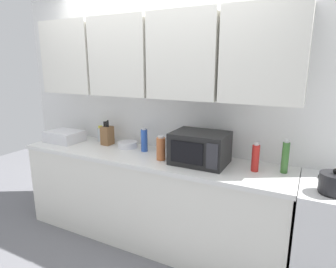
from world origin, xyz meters
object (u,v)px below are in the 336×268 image
(dish_rack, at_px, (65,136))
(bottle_blue_cleaner, at_px, (144,140))
(bottle_spice_jar, at_px, (161,148))
(bowl_ceramic_small, at_px, (128,145))
(knife_block, at_px, (107,135))
(bottle_green_oil, at_px, (285,157))
(microwave, at_px, (200,148))
(kettle, at_px, (334,183))
(bottle_clear_tall, at_px, (101,134))
(bottle_red_sauce, at_px, (255,158))

(dish_rack, relative_size, bottle_blue_cleaner, 1.57)
(bottle_spice_jar, relative_size, bowl_ceramic_small, 1.10)
(knife_block, distance_m, bottle_green_oil, 1.81)
(microwave, height_order, dish_rack, microwave)
(dish_rack, bearing_deg, bottle_spice_jar, -2.97)
(microwave, xyz_separation_m, knife_block, (-1.12, 0.11, -0.04))
(kettle, distance_m, bowl_ceramic_small, 1.91)
(kettle, xyz_separation_m, bottle_spice_jar, (-1.38, 0.09, 0.03))
(bottle_clear_tall, height_order, bottle_green_oil, bottle_green_oil)
(dish_rack, distance_m, bottle_green_oil, 2.33)
(dish_rack, xyz_separation_m, bottle_clear_tall, (0.36, 0.20, 0.02))
(bottle_blue_cleaner, bearing_deg, microwave, -7.79)
(bottle_spice_jar, bearing_deg, dish_rack, 177.03)
(bowl_ceramic_small, bearing_deg, bottle_clear_tall, 170.17)
(bottle_clear_tall, xyz_separation_m, bottle_green_oil, (1.97, -0.10, 0.05))
(bottle_spice_jar, distance_m, bottle_green_oil, 1.06)
(knife_block, xyz_separation_m, bottle_spice_jar, (0.77, -0.19, 0.00))
(microwave, height_order, bottle_spice_jar, microwave)
(knife_block, bearing_deg, microwave, -5.86)
(knife_block, relative_size, bottle_green_oil, 0.98)
(bottle_clear_tall, xyz_separation_m, bottle_spice_jar, (0.92, -0.27, 0.02))
(microwave, height_order, knife_block, microwave)
(knife_block, height_order, bottle_clear_tall, knife_block)
(bottle_green_oil, xyz_separation_m, bowl_ceramic_small, (-1.55, 0.02, -0.10))
(dish_rack, height_order, bottle_clear_tall, bottle_clear_tall)
(microwave, relative_size, bottle_spice_jar, 2.13)
(kettle, distance_m, dish_rack, 2.67)
(microwave, bearing_deg, bottle_clear_tall, 171.43)
(microwave, distance_m, bowl_ceramic_small, 0.87)
(bottle_spice_jar, bearing_deg, knife_block, 166.16)
(bottle_red_sauce, bearing_deg, bottle_clear_tall, 174.53)
(knife_block, distance_m, bottle_red_sauce, 1.59)
(bottle_clear_tall, xyz_separation_m, bottle_blue_cleaner, (0.65, -0.11, 0.03))
(bottle_spice_jar, distance_m, bottle_blue_cleaner, 0.32)
(dish_rack, distance_m, bottle_clear_tall, 0.41)
(bottle_green_oil, relative_size, bowl_ceramic_small, 1.36)
(bowl_ceramic_small, bearing_deg, kettle, -8.67)
(bottle_blue_cleaner, xyz_separation_m, bowl_ceramic_small, (-0.23, 0.03, -0.09))
(microwave, distance_m, bottle_spice_jar, 0.36)
(bottle_clear_tall, relative_size, bottle_red_sauce, 0.73)
(bottle_clear_tall, height_order, bottle_red_sauce, bottle_red_sauce)
(knife_block, bearing_deg, bottle_clear_tall, 153.62)
(bottle_blue_cleaner, bearing_deg, bottle_green_oil, 0.41)
(dish_rack, bearing_deg, bottle_blue_cleaner, 5.33)
(kettle, height_order, bowl_ceramic_small, kettle)
(kettle, bearing_deg, knife_block, 172.50)
(bottle_green_oil, distance_m, bowl_ceramic_small, 1.55)
(dish_rack, xyz_separation_m, bottle_red_sauce, (2.11, 0.03, 0.05))
(microwave, xyz_separation_m, bottle_green_oil, (0.69, 0.10, -0.01))
(microwave, xyz_separation_m, dish_rack, (-1.63, -0.01, -0.08))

